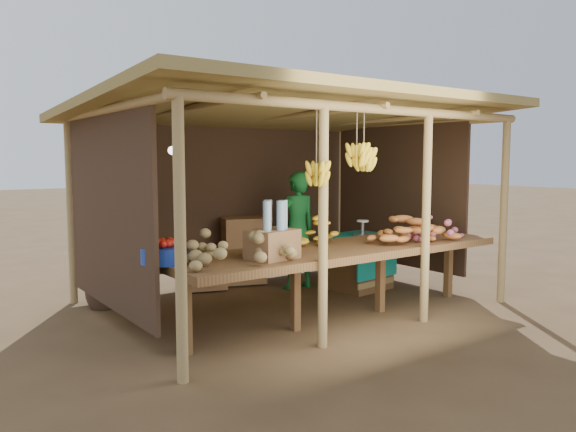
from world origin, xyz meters
TOP-DOWN VIEW (x-y plane):
  - ground at (0.00, 0.00)m, footprint 60.00×60.00m
  - stall_structure at (-0.03, 0.12)m, footprint 4.70×3.50m
  - counter at (0.00, -0.95)m, footprint 3.90×1.05m
  - potato_heap at (-1.38, -1.11)m, footprint 1.12×0.78m
  - sweet_potato_heap at (0.88, -1.05)m, footprint 1.17×0.91m
  - onion_heap at (1.24, -1.25)m, footprint 0.85×0.65m
  - banana_pile at (-0.12, -0.65)m, footprint 0.63×0.47m
  - tomato_basin at (-1.90, -0.74)m, footprint 0.42×0.42m
  - bottle_box at (-0.99, -1.12)m, footprint 0.49×0.41m
  - vendor at (0.53, 0.53)m, footprint 0.58×0.39m
  - tarp_crate at (1.19, 0.02)m, footprint 0.86×0.77m
  - carton_stack at (-0.10, 1.20)m, footprint 1.28×0.58m
  - burlap_sacks at (-1.68, 1.06)m, footprint 0.81×0.43m

SIDE VIEW (x-z plane):
  - ground at x=0.00m, z-range 0.00..0.00m
  - burlap_sacks at x=-1.68m, z-range -0.04..0.54m
  - tarp_crate at x=1.19m, z-range -0.08..0.86m
  - carton_stack at x=-0.10m, z-range -0.05..0.85m
  - counter at x=0.00m, z-range 0.34..1.14m
  - vendor at x=0.53m, z-range 0.00..1.56m
  - tomato_basin at x=-1.90m, z-range 0.78..1.00m
  - banana_pile at x=-0.12m, z-range 0.80..1.15m
  - onion_heap at x=1.24m, z-range 0.80..1.15m
  - sweet_potato_heap at x=0.88m, z-range 0.80..1.16m
  - potato_heap at x=-1.38m, z-range 0.80..1.17m
  - bottle_box at x=-0.99m, z-range 0.74..1.28m
  - stall_structure at x=-0.03m, z-range 0.71..3.14m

